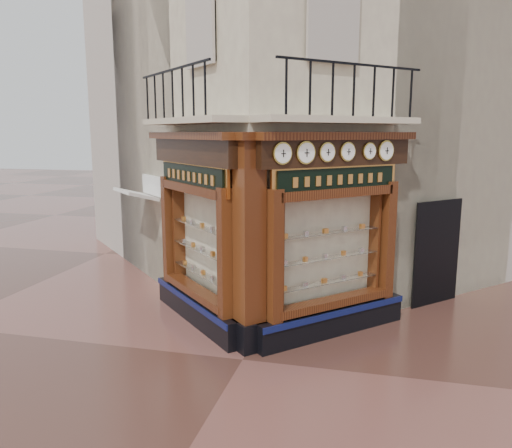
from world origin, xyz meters
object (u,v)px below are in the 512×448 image
(awning, at_px, (140,285))
(signboard_left, at_px, (192,176))
(clock_e, at_px, (369,151))
(clock_c, at_px, (327,152))
(clock_f, at_px, (386,151))
(clock_a, at_px, (282,153))
(signboard_right, at_px, (338,179))
(clock_b, at_px, (306,153))
(corner_pilaster, at_px, (249,247))
(clock_d, at_px, (348,152))

(awning, height_order, signboard_left, signboard_left)
(clock_e, bearing_deg, clock_c, -180.00)
(clock_f, bearing_deg, clock_a, -180.00)
(clock_c, relative_size, clock_e, 1.09)
(signboard_right, bearing_deg, clock_b, -172.54)
(clock_c, bearing_deg, clock_b, 180.00)
(clock_e, distance_m, clock_f, 0.44)
(corner_pilaster, distance_m, clock_b, 1.95)
(corner_pilaster, distance_m, awning, 5.26)
(clock_e, relative_size, clock_f, 0.81)
(clock_f, bearing_deg, signboard_left, 145.59)
(clock_d, relative_size, awning, 0.27)
(clock_c, height_order, clock_d, same)
(corner_pilaster, xyz_separation_m, signboard_right, (1.46, 1.01, 1.15))
(clock_d, xyz_separation_m, signboard_left, (-3.09, -0.01, -0.52))
(clock_a, height_order, awning, clock_a)
(clock_e, xyz_separation_m, signboard_right, (-0.55, -0.40, -0.52))
(clock_e, bearing_deg, clock_d, 180.00)
(clock_c, bearing_deg, signboard_right, 16.95)
(clock_b, xyz_separation_m, clock_d, (0.68, 0.68, 0.00))
(corner_pilaster, bearing_deg, signboard_left, 100.25)
(clock_b, xyz_separation_m, clock_f, (1.38, 1.38, 0.00))
(signboard_left, bearing_deg, clock_b, -150.68)
(corner_pilaster, xyz_separation_m, clock_f, (2.33, 1.72, 1.67))
(awning, bearing_deg, clock_e, -151.06)
(clock_b, xyz_separation_m, awning, (-4.73, 2.74, -3.62))
(clock_f, height_order, signboard_left, clock_f)
(signboard_left, xyz_separation_m, signboard_right, (2.92, 0.00, 0.00))
(clock_e, distance_m, signboard_left, 3.54)
(clock_d, distance_m, signboard_left, 3.13)
(clock_c, relative_size, awning, 0.27)
(corner_pilaster, distance_m, clock_c, 2.21)
(clock_d, bearing_deg, awning, 114.19)
(clock_e, height_order, signboard_left, clock_e)
(clock_b, bearing_deg, clock_d, 0.00)
(clock_a, bearing_deg, signboard_right, 4.71)
(corner_pilaster, height_order, clock_d, corner_pilaster)
(clock_b, bearing_deg, clock_e, 0.00)
(corner_pilaster, xyz_separation_m, clock_a, (0.59, -0.01, 1.67))
(signboard_left, height_order, signboard_right, signboard_left)
(clock_a, distance_m, awning, 6.47)
(clock_e, distance_m, awning, 7.04)
(signboard_left, bearing_deg, corner_pilaster, -169.75)
(clock_a, relative_size, signboard_right, 0.18)
(corner_pilaster, bearing_deg, clock_e, -10.00)
(clock_f, distance_m, signboard_right, 1.23)
(signboard_right, bearing_deg, corner_pilaster, 169.75)
(corner_pilaster, height_order, awning, corner_pilaster)
(clock_b, height_order, signboard_left, clock_b)
(clock_f, distance_m, awning, 7.23)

